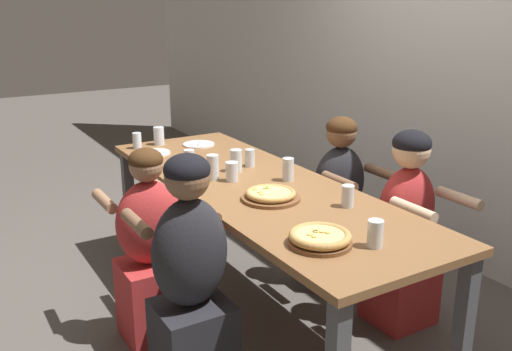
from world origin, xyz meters
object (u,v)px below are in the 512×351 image
(drinking_glass_d, at_px, (232,172))
(diner_far_midright, at_px, (405,236))
(pizza_board_second, at_px, (271,195))
(drinking_glass_a, at_px, (288,169))
(drinking_glass_c, at_px, (159,136))
(drinking_glass_i, at_px, (375,236))
(pizza_board_main, at_px, (320,238))
(drinking_glass_g, at_px, (137,142))
(drinking_glass_b, at_px, (250,159))
(drinking_glass_e, at_px, (213,169))
(diner_far_center, at_px, (338,208))
(diner_near_midright, at_px, (191,286))
(diner_near_center, at_px, (151,256))
(drinking_glass_f, at_px, (236,161))
(empty_plate_a, at_px, (199,144))
(drinking_glass_h, at_px, (348,197))
(drinking_glass_j, at_px, (189,161))
(empty_plate_b, at_px, (154,153))

(drinking_glass_d, distance_m, diner_far_midright, 1.05)
(pizza_board_second, bearing_deg, drinking_glass_a, 130.85)
(drinking_glass_c, height_order, drinking_glass_i, drinking_glass_c)
(pizza_board_main, height_order, drinking_glass_g, drinking_glass_g)
(pizza_board_main, bearing_deg, drinking_glass_i, 52.74)
(drinking_glass_b, bearing_deg, drinking_glass_e, -69.40)
(diner_far_center, bearing_deg, drinking_glass_g, -48.91)
(diner_near_midright, bearing_deg, drinking_glass_d, 47.81)
(drinking_glass_d, relative_size, drinking_glass_g, 1.00)
(drinking_glass_e, relative_size, diner_near_center, 0.14)
(drinking_glass_f, bearing_deg, diner_near_midright, -41.08)
(drinking_glass_i, xyz_separation_m, diner_far_center, (-1.04, 0.65, -0.34))
(drinking_glass_e, bearing_deg, empty_plate_a, 160.32)
(drinking_glass_e, distance_m, drinking_glass_g, 0.93)
(drinking_glass_f, xyz_separation_m, drinking_glass_i, (1.28, -0.03, -0.01))
(drinking_glass_g, height_order, drinking_glass_h, same)
(drinking_glass_e, distance_m, diner_near_center, 0.63)
(drinking_glass_f, bearing_deg, pizza_board_main, -10.86)
(drinking_glass_b, relative_size, drinking_glass_e, 0.75)
(empty_plate_a, bearing_deg, diner_near_center, -38.00)
(pizza_board_second, relative_size, drinking_glass_f, 2.28)
(pizza_board_second, bearing_deg, drinking_glass_j, -170.01)
(diner_far_midright, bearing_deg, drinking_glass_i, 34.40)
(drinking_glass_c, distance_m, diner_near_center, 1.29)
(drinking_glass_i, xyz_separation_m, drinking_glass_j, (-1.47, -0.19, 0.00))
(diner_far_center, xyz_separation_m, diner_near_center, (0.01, -1.29, -0.02))
(diner_far_center, xyz_separation_m, diner_far_midright, (0.59, 0.00, 0.02))
(drinking_glass_c, height_order, drinking_glass_h, drinking_glass_c)
(drinking_glass_b, height_order, diner_far_center, diner_far_center)
(diner_near_midright, bearing_deg, empty_plate_b, 74.77)
(pizza_board_second, relative_size, diner_far_midright, 0.27)
(empty_plate_b, xyz_separation_m, drinking_glass_f, (0.65, 0.28, 0.06))
(empty_plate_a, xyz_separation_m, drinking_glass_d, (0.86, -0.20, 0.05))
(drinking_glass_f, bearing_deg, drinking_glass_i, -1.47)
(drinking_glass_e, bearing_deg, empty_plate_b, -173.17)
(empty_plate_a, xyz_separation_m, drinking_glass_j, (0.51, -0.31, 0.05))
(drinking_glass_f, height_order, drinking_glass_h, drinking_glass_f)
(drinking_glass_b, bearing_deg, pizza_board_second, -20.40)
(pizza_board_second, height_order, drinking_glass_i, drinking_glass_i)
(drinking_glass_a, xyz_separation_m, drinking_glass_h, (0.52, 0.02, -0.02))
(drinking_glass_h, bearing_deg, empty_plate_b, -162.53)
(diner_near_center, bearing_deg, empty_plate_a, 52.00)
(empty_plate_a, bearing_deg, drinking_glass_e, -19.68)
(drinking_glass_g, bearing_deg, drinking_glass_c, 98.24)
(diner_near_midright, bearing_deg, drinking_glass_j, 65.25)
(diner_far_center, bearing_deg, diner_far_midright, 90.00)
(drinking_glass_a, bearing_deg, diner_far_center, 99.55)
(pizza_board_main, bearing_deg, drinking_glass_a, 154.74)
(empty_plate_b, bearing_deg, drinking_glass_d, 11.66)
(drinking_glass_d, xyz_separation_m, diner_far_midright, (0.67, 0.74, -0.32))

